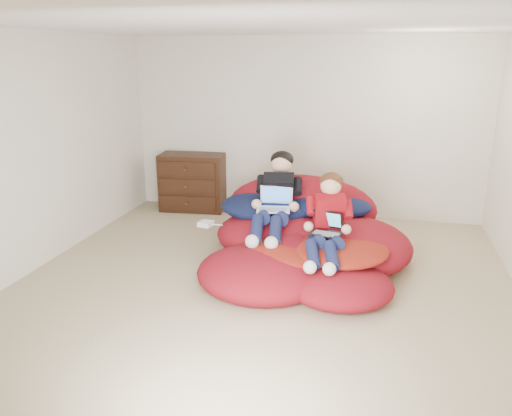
# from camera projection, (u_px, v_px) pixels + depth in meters

# --- Properties ---
(room_shell) EXTENTS (5.10, 5.10, 2.77)m
(room_shell) POSITION_uv_depth(u_px,v_px,m) (264.00, 264.00, 5.03)
(room_shell) COLOR tan
(room_shell) RESTS_ON ground
(dresser) EXTENTS (0.98, 0.58, 0.85)m
(dresser) POSITION_uv_depth(u_px,v_px,m) (193.00, 182.00, 7.43)
(dresser) COLOR #321A0E
(dresser) RESTS_ON ground
(beanbag_pile) EXTENTS (2.28, 2.51, 0.90)m
(beanbag_pile) POSITION_uv_depth(u_px,v_px,m) (303.00, 238.00, 5.64)
(beanbag_pile) COLOR maroon
(beanbag_pile) RESTS_ON ground
(cream_pillow) EXTENTS (0.42, 0.27, 0.27)m
(cream_pillow) POSITION_uv_depth(u_px,v_px,m) (270.00, 187.00, 6.38)
(cream_pillow) COLOR beige
(cream_pillow) RESTS_ON beanbag_pile
(older_boy) EXTENTS (0.42, 1.24, 0.83)m
(older_boy) POSITION_uv_depth(u_px,v_px,m) (276.00, 195.00, 5.66)
(older_boy) COLOR black
(older_boy) RESTS_ON beanbag_pile
(younger_boy) EXTENTS (0.41, 0.99, 0.79)m
(younger_boy) POSITION_uv_depth(u_px,v_px,m) (328.00, 218.00, 5.06)
(younger_boy) COLOR #A50E18
(younger_boy) RESTS_ON beanbag_pile
(laptop_white) EXTENTS (0.41, 0.42, 0.25)m
(laptop_white) POSITION_uv_depth(u_px,v_px,m) (275.00, 203.00, 5.61)
(laptop_white) COLOR white
(laptop_white) RESTS_ON older_boy
(laptop_black) EXTENTS (0.34, 0.35, 0.21)m
(laptop_black) POSITION_uv_depth(u_px,v_px,m) (327.00, 227.00, 5.07)
(laptop_black) COLOR black
(laptop_black) RESTS_ON younger_boy
(power_adapter) EXTENTS (0.17, 0.17, 0.05)m
(power_adapter) POSITION_uv_depth(u_px,v_px,m) (206.00, 224.00, 5.61)
(power_adapter) COLOR white
(power_adapter) RESTS_ON beanbag_pile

